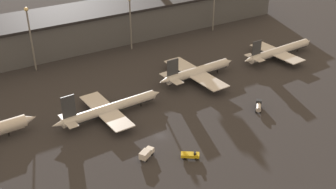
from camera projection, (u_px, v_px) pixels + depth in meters
ground at (160, 136)px, 140.14m from camera, size 600.00×600.00×0.00m
terminal_building at (64, 30)px, 203.98m from camera, size 242.38×29.41×16.99m
airplane_1 at (109, 109)px, 149.52m from camera, size 42.98×29.12×12.93m
airplane_2 at (197, 72)px, 175.31m from camera, size 38.50×34.50×12.19m
airplane_3 at (279, 51)px, 194.65m from camera, size 44.19×27.15×11.80m
service_vehicle_0 at (259, 106)px, 154.30m from camera, size 5.61×5.78×2.96m
service_vehicle_3 at (190, 155)px, 128.98m from camera, size 5.90×5.04×2.56m
service_vehicle_4 at (146, 153)px, 129.02m from camera, size 6.05×4.88×2.82m
lamp_post_1 at (30, 32)px, 175.63m from camera, size 1.80×1.80×28.52m
lamp_post_2 at (130, 17)px, 197.86m from camera, size 1.80×1.80×25.81m
lamp_post_3 at (214, 4)px, 221.42m from camera, size 1.80×1.80×22.51m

